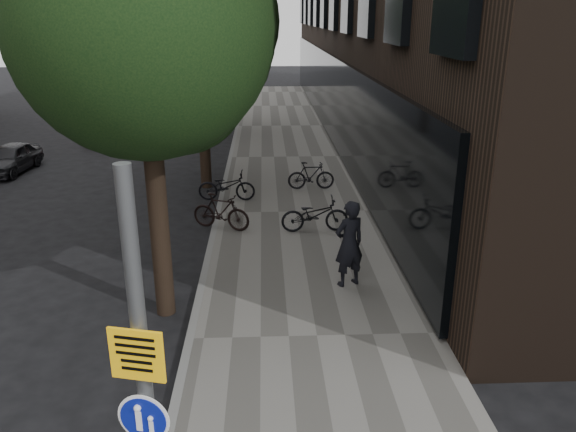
{
  "coord_description": "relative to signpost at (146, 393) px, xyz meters",
  "views": [
    {
      "loc": [
        -0.64,
        -5.29,
        5.49
      ],
      "look_at": [
        -0.22,
        4.4,
        2.0
      ],
      "focal_mm": 35.0,
      "sensor_mm": 36.0,
      "label": 1
    }
  ],
  "objects": [
    {
      "name": "sidewalk",
      "position": [
        1.99,
        11.04,
        -2.23
      ],
      "size": [
        4.5,
        60.0,
        0.12
      ],
      "primitive_type": "cube",
      "color": "slate",
      "rests_on": "ground"
    },
    {
      "name": "curb_edge",
      "position": [
        -0.26,
        11.04,
        -2.22
      ],
      "size": [
        0.15,
        60.0,
        0.13
      ],
      "primitive_type": "cube",
      "color": "slate",
      "rests_on": "ground"
    },
    {
      "name": "street_tree_near",
      "position": [
        -0.79,
        5.68,
        2.82
      ],
      "size": [
        4.4,
        4.4,
        7.5
      ],
      "color": "black",
      "rests_on": "ground"
    },
    {
      "name": "street_tree_mid",
      "position": [
        -0.79,
        14.18,
        2.82
      ],
      "size": [
        5.0,
        5.0,
        7.8
      ],
      "color": "black",
      "rests_on": "ground"
    },
    {
      "name": "street_tree_far",
      "position": [
        -0.79,
        23.18,
        2.82
      ],
      "size": [
        5.0,
        5.0,
        7.8
      ],
      "color": "black",
      "rests_on": "ground"
    },
    {
      "name": "signpost",
      "position": [
        0.0,
        0.0,
        0.0
      ],
      "size": [
        0.49,
        0.14,
        4.29
      ],
      "rotation": [
        0.0,
        0.0,
        -0.24
      ],
      "color": "#595B5E",
      "rests_on": "sidewalk"
    },
    {
      "name": "pedestrian",
      "position": [
        2.82,
        6.35,
        -1.24
      ],
      "size": [
        0.8,
        0.68,
        1.86
      ],
      "primitive_type": "imported",
      "rotation": [
        0.0,
        0.0,
        3.57
      ],
      "color": "black",
      "rests_on": "sidewalk"
    },
    {
      "name": "parked_bike_facade_near",
      "position": [
        2.39,
        9.46,
        -1.71
      ],
      "size": [
        1.77,
        0.68,
        0.92
      ],
      "primitive_type": "imported",
      "rotation": [
        0.0,
        0.0,
        1.61
      ],
      "color": "black",
      "rests_on": "sidewalk"
    },
    {
      "name": "parked_bike_facade_far",
      "position": [
        2.61,
        13.24,
        -1.72
      ],
      "size": [
        1.51,
        0.44,
        0.9
      ],
      "primitive_type": "imported",
      "rotation": [
        0.0,
        0.0,
        1.58
      ],
      "color": "black",
      "rests_on": "sidewalk"
    },
    {
      "name": "parked_bike_curb_near",
      "position": [
        -0.06,
        12.19,
        -1.71
      ],
      "size": [
        1.76,
        0.71,
        0.91
      ],
      "primitive_type": "imported",
      "rotation": [
        0.0,
        0.0,
        1.51
      ],
      "color": "black",
      "rests_on": "sidewalk"
    },
    {
      "name": "parked_bike_curb_far",
      "position": [
        -0.06,
        9.72,
        -1.68
      ],
      "size": [
        1.67,
        1.03,
        0.97
      ],
      "primitive_type": "imported",
      "rotation": [
        0.0,
        0.0,
        1.19
      ],
      "color": "black",
      "rests_on": "sidewalk"
    },
    {
      "name": "parked_car_near",
      "position": [
        -8.2,
        16.21,
        -1.76
      ],
      "size": [
        1.52,
        3.21,
        1.06
      ],
      "primitive_type": "imported",
      "rotation": [
        0.0,
        0.0,
        -0.09
      ],
      "color": "black",
      "rests_on": "ground"
    },
    {
      "name": "parked_car_mid",
      "position": [
        -6.29,
        21.74,
        -1.73
      ],
      "size": [
        1.45,
        3.46,
        1.11
      ],
      "primitive_type": "imported",
      "rotation": [
        0.0,
        0.0,
        0.08
      ],
      "color": "maroon",
      "rests_on": "ground"
    },
    {
      "name": "parked_car_far",
      "position": [
        -6.85,
        27.4,
        -1.65
      ],
      "size": [
        1.99,
        4.48,
        1.28
      ],
      "primitive_type": "imported",
      "rotation": [
        0.0,
        0.0,
        -0.05
      ],
      "color": "black",
      "rests_on": "ground"
    }
  ]
}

